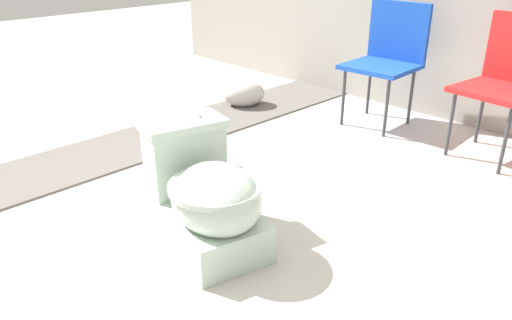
# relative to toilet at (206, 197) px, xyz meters

# --- Properties ---
(ground_plane) EXTENTS (14.00, 14.00, 0.00)m
(ground_plane) POSITION_rel_toilet_xyz_m (-0.06, -0.29, -0.22)
(ground_plane) COLOR #B7B2A8
(gravel_strip) EXTENTS (0.56, 8.00, 0.01)m
(gravel_strip) POSITION_rel_toilet_xyz_m (-1.20, 0.21, -0.21)
(gravel_strip) COLOR #605B56
(gravel_strip) RESTS_ON ground
(toilet) EXTENTS (0.70, 0.51, 0.52)m
(toilet) POSITION_rel_toilet_xyz_m (0.00, 0.00, 0.00)
(toilet) COLOR #B2C6B7
(toilet) RESTS_ON ground
(folding_chair_left) EXTENTS (0.46, 0.46, 0.83)m
(folding_chair_left) POSITION_rel_toilet_xyz_m (-0.34, 1.91, 0.29)
(folding_chair_left) COLOR #1947B2
(folding_chair_left) RESTS_ON ground
(folding_chair_middle) EXTENTS (0.49, 0.49, 0.83)m
(folding_chair_middle) POSITION_rel_toilet_xyz_m (0.49, 1.91, 0.29)
(folding_chair_middle) COLOR red
(folding_chair_middle) RESTS_ON ground
(boulder_near) EXTENTS (0.39, 0.41, 0.21)m
(boulder_near) POSITION_rel_toilet_xyz_m (-1.29, 1.42, -0.12)
(boulder_near) COLOR #B7B2AD
(boulder_near) RESTS_ON ground
(boulder_far) EXTENTS (0.37, 0.36, 0.17)m
(boulder_far) POSITION_rel_toilet_xyz_m (-1.16, 0.78, -0.13)
(boulder_far) COLOR #B7B2AD
(boulder_far) RESTS_ON ground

